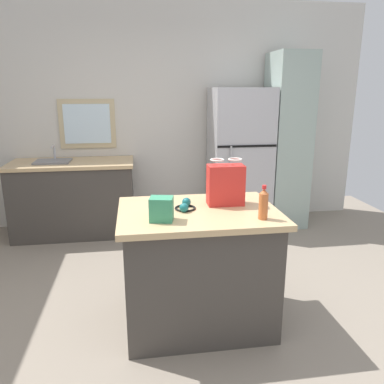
# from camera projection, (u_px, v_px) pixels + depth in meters

# --- Properties ---
(ground) EXTENTS (6.43, 6.43, 0.00)m
(ground) POSITION_uv_depth(u_px,v_px,m) (185.00, 330.00, 2.79)
(ground) COLOR gray
(back_wall) EXTENTS (5.36, 0.13, 2.78)m
(back_wall) POSITION_uv_depth(u_px,v_px,m) (157.00, 116.00, 4.86)
(back_wall) COLOR silver
(back_wall) RESTS_ON ground
(kitchen_island) EXTENTS (1.12, 0.82, 0.89)m
(kitchen_island) POSITION_uv_depth(u_px,v_px,m) (198.00, 267.00, 2.79)
(kitchen_island) COLOR #423D38
(kitchen_island) RESTS_ON ground
(refrigerator) EXTENTS (0.72, 0.68, 1.74)m
(refrigerator) POSITION_uv_depth(u_px,v_px,m) (239.00, 159.00, 4.76)
(refrigerator) COLOR #B7B7BC
(refrigerator) RESTS_ON ground
(tall_cabinet) EXTENTS (0.46, 0.61, 2.15)m
(tall_cabinet) POSITION_uv_depth(u_px,v_px,m) (287.00, 142.00, 4.79)
(tall_cabinet) COLOR #9EB2A8
(tall_cabinet) RESTS_ON ground
(sink_counter) EXTENTS (1.44, 0.68, 1.08)m
(sink_counter) POSITION_uv_depth(u_px,v_px,m) (74.00, 197.00, 4.57)
(sink_counter) COLOR #423D38
(sink_counter) RESTS_ON ground
(shopping_bag) EXTENTS (0.27, 0.14, 0.34)m
(shopping_bag) POSITION_uv_depth(u_px,v_px,m) (226.00, 184.00, 2.76)
(shopping_bag) COLOR red
(shopping_bag) RESTS_ON kitchen_island
(small_box) EXTENTS (0.17, 0.15, 0.16)m
(small_box) POSITION_uv_depth(u_px,v_px,m) (162.00, 209.00, 2.43)
(small_box) COLOR #388E66
(small_box) RESTS_ON kitchen_island
(bottle) EXTENTS (0.06, 0.06, 0.23)m
(bottle) POSITION_uv_depth(u_px,v_px,m) (263.00, 204.00, 2.46)
(bottle) COLOR #C66633
(bottle) RESTS_ON kitchen_island
(ear_defenders) EXTENTS (0.18, 0.20, 0.06)m
(ear_defenders) POSITION_uv_depth(u_px,v_px,m) (185.00, 206.00, 2.68)
(ear_defenders) COLOR black
(ear_defenders) RESTS_ON kitchen_island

